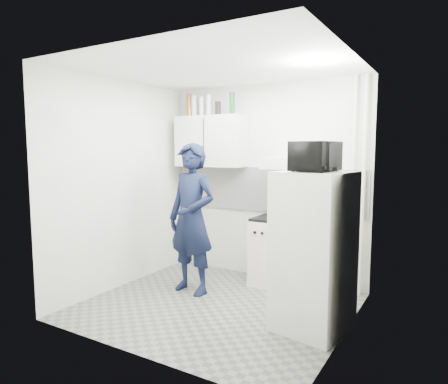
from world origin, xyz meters
The scene contains 23 objects.
floor centered at (0.00, 0.00, 0.00)m, with size 2.80×2.80×0.00m, color #616258.
ceiling centered at (0.00, 0.00, 2.60)m, with size 2.80×2.80×0.00m, color white.
wall_back centered at (0.00, 1.25, 1.30)m, with size 2.80×2.80×0.00m, color silver.
wall_left centered at (-1.40, 0.00, 1.30)m, with size 2.60×2.60×0.00m, color silver.
wall_right centered at (1.40, 0.00, 1.30)m, with size 2.60×2.60×0.00m, color silver.
person centered at (-0.50, 0.24, 0.91)m, with size 0.66×0.43×1.82m, color black.
stove centered at (0.27, 1.00, 0.42)m, with size 0.53×0.53×0.84m, color silver.
fridge centered at (1.10, 0.00, 0.77)m, with size 0.64×0.64×1.54m, color silver.
stove_top centered at (0.27, 1.00, 0.86)m, with size 0.51×0.51×0.03m, color black.
saucepan centered at (0.32, 0.93, 0.92)m, with size 0.17×0.17×0.09m, color silver.
microwave centered at (1.10, 0.00, 1.68)m, with size 0.34×0.50×0.28m, color black.
bottle_a centered at (-1.11, 1.07, 2.36)m, with size 0.08×0.08×0.33m, color brown.
bottle_b centered at (-1.03, 1.07, 2.35)m, with size 0.08×0.08×0.29m, color #B2B7BC.
bottle_c centered at (-0.90, 1.07, 2.33)m, with size 0.07×0.07×0.27m, color #B2B7BC.
bottle_d centered at (-0.78, 1.07, 2.35)m, with size 0.07×0.07×0.29m, color #B2B7BC.
canister_a centered at (-0.63, 1.07, 2.29)m, with size 0.08×0.08×0.19m, color black.
bottle_e centered at (-0.41, 1.07, 2.35)m, with size 0.07×0.07×0.30m, color #144C1E.
upper_cabinet centered at (-0.75, 1.07, 1.85)m, with size 1.00×0.35×0.70m, color silver.
range_hood centered at (0.45, 1.00, 1.57)m, with size 0.60×0.50×0.14m, color silver.
backsplash centered at (0.00, 1.24, 1.20)m, with size 2.74×0.03×0.60m, color white.
pipe_a centered at (1.30, 1.17, 1.30)m, with size 0.05×0.05×2.60m, color silver.
pipe_b centered at (1.18, 1.17, 1.30)m, with size 0.04×0.04×2.60m, color silver.
ceiling_spot_fixture centered at (1.00, 0.20, 2.57)m, with size 0.10×0.10×0.02m, color white.
Camera 1 is at (2.27, -3.65, 1.75)m, focal length 32.00 mm.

